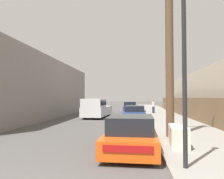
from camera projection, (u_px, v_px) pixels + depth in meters
The scene contains 11 objects.
sidewalk_curb at pixel (160, 114), 25.89m from camera, with size 4.20×63.00×0.12m, color gray.
discarded_fridge at pixel (178, 136), 8.33m from camera, with size 0.77×1.68×0.79m.
parked_sports_car_red at pixel (131, 134), 8.13m from camera, with size 1.96×4.53×1.30m.
car_parked_mid at pixel (135, 113), 19.19m from camera, with size 2.09×4.43×1.26m.
car_parked_far at pixel (130, 107), 28.76m from camera, with size 1.80×4.59×1.42m.
pickup_truck at pixel (96, 108), 21.21m from camera, with size 2.31×5.85×1.86m.
utility_pole at pixel (169, 40), 10.45m from camera, with size 1.80×0.38×9.03m.
street_lamp at pixel (184, 54), 5.82m from camera, with size 0.26×0.26×5.22m.
wooden_fence at pixel (190, 108), 19.44m from camera, with size 0.08×37.09×1.82m, color brown.
building_left_block at pixel (26, 89), 21.95m from camera, with size 7.00×22.21×5.63m, color gray.
pedestrian at pixel (153, 106), 25.86m from camera, with size 0.34×0.34×1.63m.
Camera 1 is at (2.31, -2.92, 1.96)m, focal length 35.00 mm.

